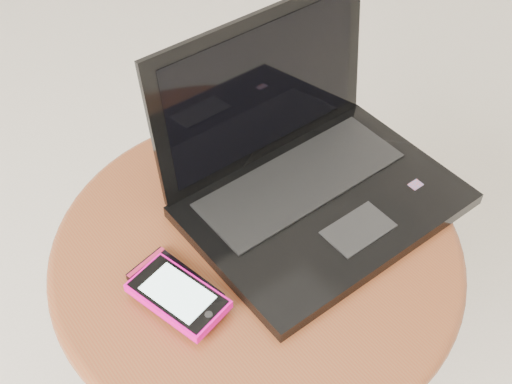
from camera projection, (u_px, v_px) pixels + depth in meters
table at (257, 285)px, 0.99m from camera, size 0.59×0.59×0.46m
laptop at (306, 171)px, 0.96m from camera, size 0.39×0.30×0.25m
phone_black at (175, 286)px, 0.86m from camera, size 0.09×0.13×0.01m
phone_pink at (178, 296)px, 0.84m from camera, size 0.10×0.14×0.02m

